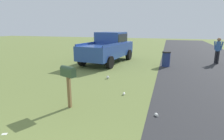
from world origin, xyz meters
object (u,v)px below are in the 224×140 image
mailbox (68,75)px  pedestrian (218,49)px  pickup_truck (108,47)px  trash_bin (166,59)px

mailbox → pedestrian: size_ratio=0.76×
mailbox → pickup_truck: 7.58m
pickup_truck → trash_bin: pickup_truck is taller
pickup_truck → pedestrian: (1.60, -7.23, -0.09)m
pedestrian → trash_bin: bearing=-44.3°
pickup_truck → trash_bin: bearing=-87.3°
trash_bin → pedestrian: pedestrian is taller
mailbox → pedestrian: 10.91m
mailbox → pedestrian: bearing=-12.1°
pickup_truck → pedestrian: 7.41m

